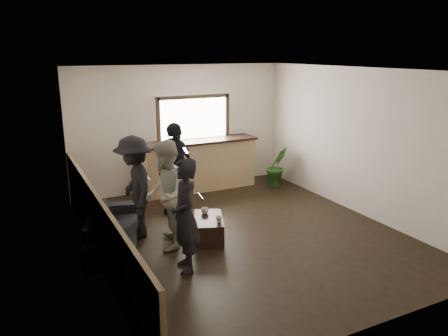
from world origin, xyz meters
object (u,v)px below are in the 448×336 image
bar_counter (199,162)px  person_b (166,195)px  sofa (113,228)px  cup_b (219,219)px  potted_plant (277,166)px  coffee_table (209,228)px  cup_a (205,211)px  person_c (135,187)px  person_d (176,169)px  person_a (185,216)px

bar_counter → person_b: bearing=-122.9°
sofa → cup_b: (1.57, -0.73, 0.13)m
potted_plant → coffee_table: bearing=-142.9°
coffee_table → cup_b: bearing=-73.2°
bar_counter → cup_a: (-0.93, -2.41, -0.22)m
person_b → bar_counter: bearing=168.8°
sofa → cup_a: sofa is taller
potted_plant → cup_b: bearing=-138.9°
bar_counter → sofa: bar_counter is taller
coffee_table → cup_a: size_ratio=6.62×
coffee_table → person_b: size_ratio=0.48×
bar_counter → person_c: size_ratio=1.54×
person_c → sofa: bearing=-63.6°
person_d → potted_plant: bearing=156.6°
person_b → coffee_table: bearing=110.8°
person_a → person_b: (0.01, 0.85, 0.05)m
cup_b → person_c: person_c is taller
sofa → person_c: bearing=-52.1°
coffee_table → potted_plant: size_ratio=0.91×
bar_counter → person_a: 3.85m
person_a → person_c: bearing=-160.8°
potted_plant → person_c: size_ratio=0.53×
cup_a → cup_b: size_ratio=1.24×
person_c → person_d: bearing=130.3°
person_b → sofa: bearing=-100.2°
bar_counter → coffee_table: (-0.95, -2.62, -0.45)m
cup_a → person_d: person_d is taller
person_a → person_b: person_b is taller
cup_b → person_a: bearing=-144.2°
cup_a → person_c: (-1.07, 0.46, 0.45)m
sofa → person_d: bearing=-42.1°
coffee_table → person_c: person_c is taller
coffee_table → potted_plant: (2.70, 2.04, 0.28)m
person_c → bar_counter: bearing=138.8°
coffee_table → person_c: (-1.05, 0.67, 0.69)m
bar_counter → cup_b: size_ratio=26.37×
person_c → person_d: 1.25m
sofa → coffee_table: size_ratio=2.35×
bar_counter → person_d: 1.59m
person_d → bar_counter: bearing=-165.7°
person_b → person_d: person_d is taller
cup_b → person_d: (-0.11, 1.64, 0.48)m
potted_plant → person_a: 4.50m
bar_counter → person_a: bearing=-116.1°
cup_b → person_b: 0.96m
cup_a → person_a: person_a is taller
cup_a → potted_plant: bearing=34.5°
cup_a → person_c: 1.25m
person_b → person_c: (-0.32, 0.66, -0.01)m
sofa → potted_plant: (4.20, 1.56, 0.17)m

